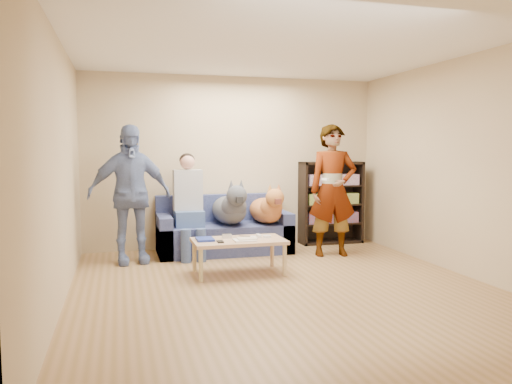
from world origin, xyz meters
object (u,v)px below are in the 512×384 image
object	(u,v)px
camera_silver	(227,236)
dog_gray	(230,208)
person_standing_left	(130,194)
sofa	(223,233)
person_seated	(189,201)
coffee_table	(239,243)
person_standing_right	(333,190)
bookshelf	(331,201)
notebook_blue	(205,239)
dog_tan	(267,209)

from	to	relation	value
camera_silver	dog_gray	world-z (taller)	dog_gray
camera_silver	person_standing_left	bearing A→B (deg)	143.71
sofa	person_seated	world-z (taller)	person_seated
person_seated	person_standing_left	bearing A→B (deg)	-163.44
sofa	coffee_table	world-z (taller)	sofa
person_standing_right	person_seated	distance (m)	2.03
camera_silver	bookshelf	size ratio (longest dim) A/B	0.08
person_seated	bookshelf	distance (m)	2.35
person_standing_right	sofa	size ratio (longest dim) A/B	0.97
notebook_blue	sofa	world-z (taller)	sofa
coffee_table	dog_tan	bearing A→B (deg)	57.98
person_standing_right	dog_tan	world-z (taller)	person_standing_right
dog_gray	camera_silver	bearing A→B (deg)	-104.96
person_standing_left	person_seated	bearing A→B (deg)	8.35
dog_tan	person_seated	bearing A→B (deg)	175.81
sofa	bookshelf	xyz separation A→B (m)	(1.80, 0.23, 0.40)
person_seated	person_standing_right	bearing A→B (deg)	-14.69
coffee_table	bookshelf	bearing A→B (deg)	39.40
person_standing_left	sofa	size ratio (longest dim) A/B	0.96
person_standing_right	person_standing_left	bearing A→B (deg)	-177.61
person_standing_right	dog_gray	size ratio (longest dim) A/B	1.45
notebook_blue	person_standing_left	bearing A→B (deg)	133.30
dog_gray	notebook_blue	bearing A→B (deg)	-116.87
coffee_table	dog_gray	bearing A→B (deg)	82.38
person_standing_left	notebook_blue	world-z (taller)	person_standing_left
notebook_blue	bookshelf	xyz separation A→B (m)	(2.28, 1.50, 0.25)
dog_gray	person_seated	bearing A→B (deg)	175.69
sofa	bookshelf	bearing A→B (deg)	7.40
dog_gray	sofa	bearing A→B (deg)	112.68
notebook_blue	camera_silver	xyz separation A→B (m)	(0.28, 0.07, 0.01)
dog_gray	person_standing_left	bearing A→B (deg)	-172.02
person_seated	coffee_table	size ratio (longest dim) A/B	1.34
camera_silver	coffee_table	world-z (taller)	camera_silver
person_seated	sofa	bearing A→B (deg)	13.76
sofa	dog_tan	distance (m)	0.74
camera_silver	sofa	distance (m)	1.22
bookshelf	dog_gray	bearing A→B (deg)	-166.82
dog_gray	bookshelf	size ratio (longest dim) A/B	0.98
dog_tan	bookshelf	size ratio (longest dim) A/B	0.90
person_standing_right	person_standing_left	world-z (taller)	person_standing_right
notebook_blue	sofa	distance (m)	1.36
person_standing_right	coffee_table	distance (m)	1.75
camera_silver	dog_gray	size ratio (longest dim) A/B	0.09
notebook_blue	camera_silver	bearing A→B (deg)	14.04
dog_tan	dog_gray	bearing A→B (deg)	175.93
person_seated	dog_tan	distance (m)	1.14
person_standing_left	camera_silver	world-z (taller)	person_standing_left
person_standing_left	coffee_table	distance (m)	1.65
person_standing_right	coffee_table	bearing A→B (deg)	-148.17
camera_silver	dog_gray	xyz separation A→B (m)	(0.27, 1.02, 0.22)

